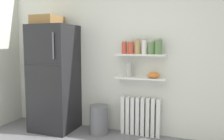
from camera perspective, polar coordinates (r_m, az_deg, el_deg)
back_wall at (r=3.82m, az=4.70°, el=4.29°), size 7.04×0.10×2.60m
refrigerator at (r=4.04m, az=-13.80°, el=-1.43°), size 0.68×0.66×1.89m
radiator at (r=3.81m, az=6.87°, el=-11.02°), size 0.62×0.12×0.60m
wall_shelf_lower at (r=3.65m, az=6.88°, el=-1.98°), size 0.77×0.22×0.02m
wall_shelf_upper at (r=3.62m, az=6.95°, el=3.62°), size 0.77×0.22×0.02m
storage_jar_0 at (r=3.69m, az=2.97°, el=5.44°), size 0.08×0.08×0.20m
storage_jar_1 at (r=3.66m, az=4.55°, el=5.43°), size 0.09×0.09×0.20m
storage_jar_2 at (r=3.63m, az=6.16°, el=5.66°), size 0.08×0.08×0.23m
storage_jar_3 at (r=3.61m, az=7.80°, el=5.60°), size 0.08×0.08×0.23m
storage_jar_4 at (r=3.59m, az=9.44°, el=5.28°), size 0.11×0.11×0.19m
storage_jar_5 at (r=3.57m, az=11.12°, el=5.58°), size 0.11×0.11×0.23m
vase at (r=3.69m, az=4.09°, el=0.07°), size 0.10×0.10×0.22m
shelf_bowl at (r=3.61m, az=9.96°, el=-1.23°), size 0.19×0.19×0.09m
trash_bin at (r=3.85m, az=-3.15°, el=-11.85°), size 0.29×0.29×0.46m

